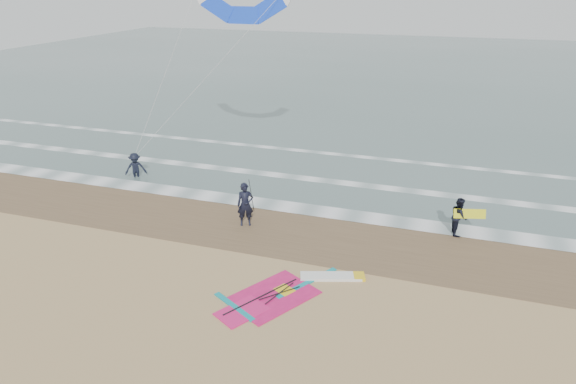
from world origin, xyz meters
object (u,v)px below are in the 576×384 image
(person_standing, at_px, (245,205))
(surf_kite, at_px, (242,1))
(windsurf_rig, at_px, (290,291))
(person_wading, at_px, (135,162))
(person_walking, at_px, (459,216))

(person_standing, height_order, surf_kite, surf_kite)
(windsurf_rig, bearing_deg, person_standing, 128.48)
(windsurf_rig, height_order, person_standing, person_standing)
(windsurf_rig, height_order, surf_kite, surf_kite)
(windsurf_rig, height_order, person_wading, person_wading)
(windsurf_rig, xyz_separation_m, person_walking, (5.35, 6.34, 0.79))
(windsurf_rig, relative_size, person_walking, 2.92)
(person_walking, xyz_separation_m, surf_kite, (-11.67, 5.13, 8.10))
(person_walking, bearing_deg, person_standing, 90.27)
(person_standing, bearing_deg, person_wading, 131.26)
(person_wading, distance_m, surf_kite, 10.15)
(person_standing, bearing_deg, windsurf_rig, -76.42)
(person_wading, xyz_separation_m, surf_kite, (4.98, 3.67, 8.05))
(person_standing, bearing_deg, person_walking, -12.02)
(windsurf_rig, xyz_separation_m, person_wading, (-11.30, 7.80, 0.83))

